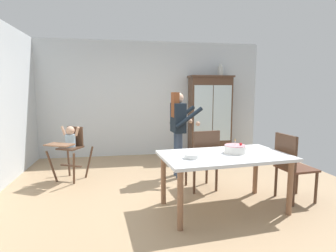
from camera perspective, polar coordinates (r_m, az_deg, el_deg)
The scene contains 11 objects.
ground_plane at distance 4.23m, azimuth 0.63°, elevation -14.15°, with size 6.24×6.24×0.00m, color tan.
wall_back at distance 6.54m, azimuth -3.56°, elevation 5.68°, with size 5.32×0.06×2.70m, color silver.
china_cabinet at distance 6.61m, azimuth 8.81°, elevation 2.22°, with size 1.04×0.48×1.91m.
ceramic_vase at distance 6.68m, azimuth 11.02°, elevation 11.38°, with size 0.13×0.13×0.27m.
high_chair_with_toddler at distance 4.99m, azimuth -19.94°, elevation -3.42°, with size 0.77×0.83×0.95m.
adult_person at distance 4.82m, azimuth 2.23°, elevation 0.45°, with size 0.53×0.51×1.53m.
dining_table at distance 3.62m, azimuth 11.80°, elevation -7.23°, with size 1.71×1.09×0.74m.
birthday_cake at distance 3.69m, azimuth 13.95°, elevation -4.73°, with size 0.28×0.28×0.19m.
serving_bowl at distance 3.33m, azimuth 4.92°, elevation -6.35°, with size 0.18×0.18×0.06m, color silver.
dining_chair_far_side at distance 4.24m, azimuth 7.54°, elevation -6.27°, with size 0.48×0.48×0.96m.
dining_chair_right_end at distance 4.21m, azimuth 24.47°, elevation -7.03°, with size 0.48×0.48×0.96m.
Camera 1 is at (-0.72, -3.87, 1.57)m, focal length 28.89 mm.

